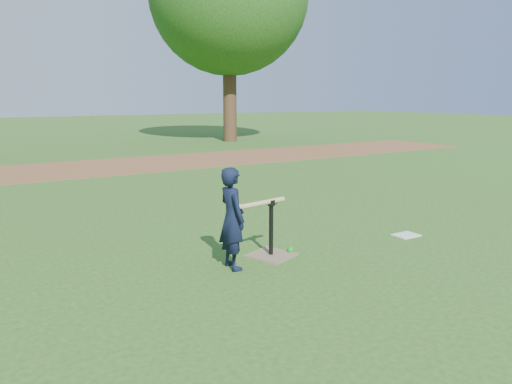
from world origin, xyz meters
TOP-DOWN VIEW (x-y plane):
  - ground at (0.00, 0.00)m, footprint 80.00×80.00m
  - dirt_strip at (0.00, 7.50)m, footprint 24.00×3.00m
  - child at (-0.43, -0.40)m, footprint 0.26×0.38m
  - wiffle_ball_ground at (0.33, -0.33)m, footprint 0.08×0.08m
  - clipboard at (1.95, -0.52)m, footprint 0.30×0.23m
  - batting_tee at (0.10, -0.30)m, footprint 0.56×0.56m
  - swing_action at (-0.01, -0.31)m, footprint 0.63×0.20m

SIDE VIEW (x-z plane):
  - ground at x=0.00m, z-range 0.00..0.00m
  - dirt_strip at x=0.00m, z-range 0.00..0.01m
  - clipboard at x=1.95m, z-range 0.00..0.01m
  - wiffle_ball_ground at x=0.33m, z-range 0.00..0.08m
  - batting_tee at x=0.10m, z-range -0.20..0.42m
  - child at x=-0.43m, z-range 0.00..1.01m
  - swing_action at x=-0.01m, z-range 0.55..0.64m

